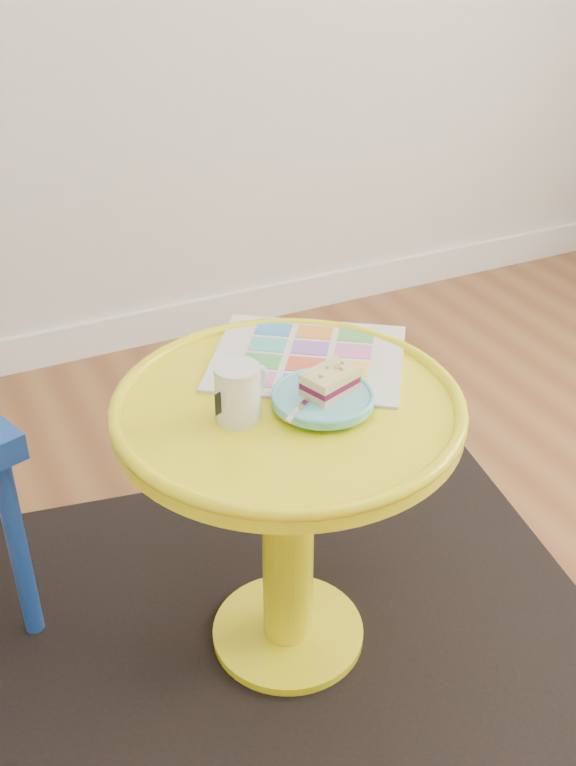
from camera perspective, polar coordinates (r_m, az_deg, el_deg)
name	(u,v)px	position (r m, az deg, el deg)	size (l,w,h in m)	color
rug	(288,636)	(1.84, 0.00, -16.53)	(1.30, 1.10, 0.01)	black
side_table	(288,478)	(1.56, 0.00, -6.36)	(0.61, 0.61, 0.58)	yellow
newspaper	(308,358)	(1.59, 1.34, 1.70)	(0.35, 0.30, 0.01)	silver
mug	(239,391)	(1.40, -3.32, -0.53)	(0.11, 0.08, 0.10)	silver
plate	(323,399)	(1.44, 2.37, -1.04)	(0.17, 0.17, 0.02)	#60C4CA
cake_slice	(330,381)	(1.44, 2.83, 0.12)	(0.11, 0.09, 0.04)	#D3BC8C
fork	(309,399)	(1.43, 1.41, -1.05)	(0.12, 0.10, 0.00)	silver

